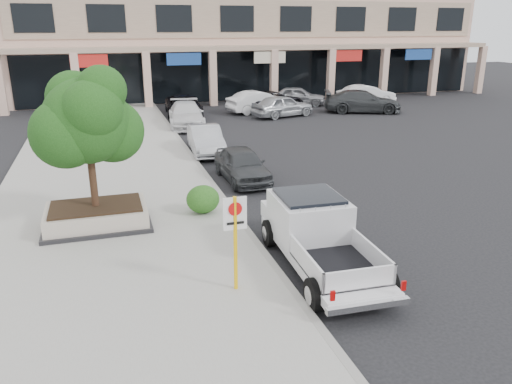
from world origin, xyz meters
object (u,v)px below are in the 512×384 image
planter (97,216)px  planter_tree (91,120)px  curb_car_c (186,115)px  curb_car_d (183,105)px  curb_car_a (242,164)px  lot_car_c (363,101)px  no_parking_sign (235,231)px  lot_car_a (283,106)px  lot_car_b (259,102)px  lot_car_d (272,100)px  curb_car_b (206,140)px  lot_car_e (298,96)px  pickup_truck (322,238)px  lot_car_f (366,95)px

planter → planter_tree: planter_tree is taller
curb_car_c → curb_car_d: bearing=89.5°
planter → curb_car_d: 20.56m
curb_car_a → lot_car_c: lot_car_c is taller
no_parking_sign → curb_car_c: size_ratio=0.45×
curb_car_a → lot_car_a: bearing=61.8°
no_parking_sign → lot_car_b: no_parking_sign is taller
planter_tree → curb_car_d: bearing=73.5°
curb_car_a → lot_car_d: 17.79m
planter_tree → lot_car_d: 23.67m
planter → no_parking_sign: no_parking_sign is taller
curb_car_d → lot_car_b: 5.43m
planter_tree → lot_car_b: size_ratio=0.86×
planter → lot_car_c: (18.51, 17.13, 0.32)m
planter → lot_car_a: size_ratio=0.72×
curb_car_b → lot_car_e: bearing=55.8°
planter → curb_car_b: 10.04m
pickup_truck → lot_car_d: 25.50m
lot_car_e → curb_car_b: bearing=164.2°
planter_tree → lot_car_e: (15.10, 21.37, -2.68)m
lot_car_c → lot_car_d: (-5.92, 2.98, -0.08)m
pickup_truck → lot_car_c: 25.13m
no_parking_sign → curb_car_a: bearing=73.4°
pickup_truck → curb_car_d: bearing=91.5°
pickup_truck → lot_car_e: bearing=71.9°
curb_car_b → lot_car_e: 16.37m
lot_car_d → lot_car_f: bearing=-107.0°
curb_car_b → lot_car_a: (7.16, 8.54, 0.07)m
pickup_truck → curb_car_c: bearing=92.7°
curb_car_b → no_parking_sign: bearing=-95.2°
curb_car_c → lot_car_c: (13.07, 1.49, 0.05)m
planter_tree → lot_car_d: size_ratio=0.79×
lot_car_a → lot_car_e: size_ratio=1.03×
curb_car_c → curb_car_b: bearing=-85.4°
no_parking_sign → curb_car_b: no_parking_sign is taller
curb_car_b → lot_car_b: size_ratio=0.89×
lot_car_a → lot_car_f: bearing=-84.5°
lot_car_a → lot_car_e: (2.88, 4.40, -0.02)m
lot_car_d → lot_car_f: (7.99, 0.20, 0.06)m
pickup_truck → lot_car_b: size_ratio=1.18×
lot_car_e → lot_car_f: bearing=-80.9°
curb_car_c → planter: bearing=-102.7°
lot_car_c → lot_car_e: 5.48m
pickup_truck → lot_car_b: bearing=78.7°
lot_car_e → curb_car_c: bearing=143.0°
pickup_truck → curb_car_b: (-0.35, 12.99, -0.19)m
curb_car_d → lot_car_a: lot_car_a is taller
curb_car_a → lot_car_e: (9.54, 17.82, 0.06)m
planter → curb_car_c: 16.56m
lot_car_e → lot_car_f: lot_car_f is taller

